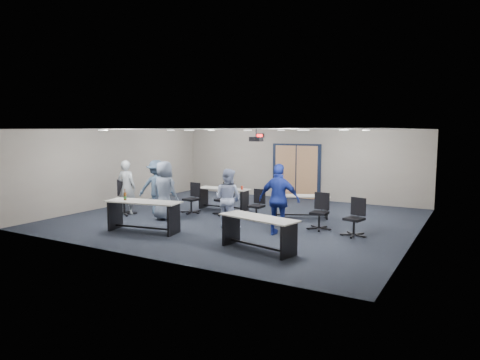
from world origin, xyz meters
The scene contains 25 objects.
floor centered at (0.00, 0.00, 0.00)m, with size 10.00×10.00×0.00m, color black.
back_wall centered at (0.00, 4.50, 1.35)m, with size 10.00×0.04×2.70m, color gray.
front_wall centered at (0.00, -4.50, 1.35)m, with size 10.00×0.04×2.70m, color gray.
left_wall centered at (-5.00, 0.00, 1.35)m, with size 0.04×9.00×2.70m, color gray.
right_wall centered at (5.00, 0.00, 1.35)m, with size 0.04×9.00×2.70m, color gray.
ceiling centered at (0.00, 0.00, 2.70)m, with size 10.00×9.00×0.04m, color silver.
double_door centered at (0.00, 4.46, 1.05)m, with size 2.00×0.07×2.20m.
exit_sign centered at (-1.60, 4.44, 2.45)m, with size 0.32×0.07×0.18m.
ceiling_projector centered at (0.30, 0.50, 2.40)m, with size 0.35×0.32×0.37m.
ceiling_can_lights centered at (0.00, 0.25, 2.67)m, with size 6.24×5.74×0.02m, color white, non-canonical shape.
table_front_left centered at (-1.36, -2.73, 0.56)m, with size 2.10×1.01×1.12m.
table_front_right centered at (2.10, -2.81, 0.52)m, with size 1.95×1.00×0.76m.
table_back_left centered at (-1.20, 1.01, 0.50)m, with size 1.82×0.67×0.85m.
table_back_right centered at (1.59, 1.01, 0.47)m, with size 1.79×1.24×0.69m.
chair_back_a centered at (-1.79, -0.02, 0.49)m, with size 0.61×0.61×0.97m, color black, non-canonical shape.
chair_back_b centered at (-0.72, 0.25, 0.51)m, with size 0.65×0.65×1.03m, color black, non-canonical shape.
chair_back_c centered at (0.56, 0.02, 0.46)m, with size 0.58×0.58×0.92m, color black, non-canonical shape.
chair_back_d centered at (2.59, -0.20, 0.49)m, with size 0.62×0.62×0.99m, color black, non-canonical shape.
chair_loose_left centered at (-3.46, -1.31, 0.55)m, with size 0.69×0.69×1.11m, color black, non-canonical shape.
chair_loose_right centered at (3.60, -0.47, 0.48)m, with size 0.61×0.61×0.97m, color black, non-canonical shape.
person_gray centered at (-3.45, -1.20, 0.86)m, with size 0.63×0.41×1.73m, color #969DA3.
person_plaid centered at (-1.85, -1.26, 0.88)m, with size 0.86×0.56×1.76m, color slate.
person_lightblue centered at (0.33, -1.23, 0.82)m, with size 0.79×0.62×1.63m, color #A7B5DE.
person_navy centered at (1.90, -1.30, 0.92)m, with size 1.07×0.45×1.83m, color navy.
person_back centered at (-2.76, -0.57, 0.86)m, with size 1.11×0.64×1.72m, color #394E67.
Camera 1 is at (6.36, -11.09, 2.66)m, focal length 32.00 mm.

